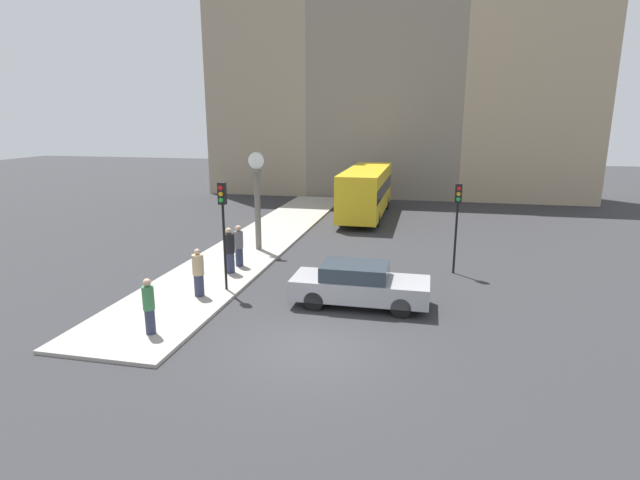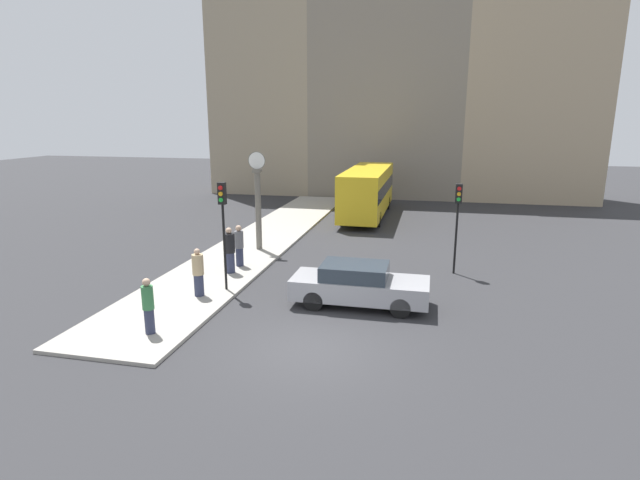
{
  "view_description": "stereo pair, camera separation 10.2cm",
  "coord_description": "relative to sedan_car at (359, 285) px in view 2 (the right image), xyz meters",
  "views": [
    {
      "loc": [
        2.97,
        -12.23,
        6.14
      ],
      "look_at": [
        -0.94,
        5.51,
        1.68
      ],
      "focal_mm": 28.0,
      "sensor_mm": 36.0,
      "label": 1
    },
    {
      "loc": [
        3.07,
        -12.21,
        6.14
      ],
      "look_at": [
        -0.94,
        5.51,
        1.68
      ],
      "focal_mm": 28.0,
      "sensor_mm": 36.0,
      "label": 2
    }
  ],
  "objects": [
    {
      "name": "ground_plane",
      "position": [
        -0.84,
        -3.46,
        -0.73
      ],
      "size": [
        120.0,
        120.0,
        0.0
      ],
      "primitive_type": "plane",
      "color": "#2D2D30"
    },
    {
      "name": "sidewalk_corner",
      "position": [
        -6.16,
        8.36,
        -0.68
      ],
      "size": [
        3.61,
        27.65,
        0.11
      ],
      "primitive_type": "cube",
      "color": "#A39E93",
      "rests_on": "ground_plane"
    },
    {
      "name": "building_row",
      "position": [
        -1.62,
        25.16,
        7.45
      ],
      "size": [
        29.78,
        5.0,
        19.36
      ],
      "color": "gray",
      "rests_on": "ground_plane"
    },
    {
      "name": "sedan_car",
      "position": [
        0.0,
        0.0,
        0.0
      ],
      "size": [
        4.54,
        1.74,
        1.44
      ],
      "color": "#9E9EA3",
      "rests_on": "ground_plane"
    },
    {
      "name": "bus_distant",
      "position": [
        -1.77,
        15.53,
        1.0
      ],
      "size": [
        2.36,
        9.53,
        3.04
      ],
      "color": "gold",
      "rests_on": "ground_plane"
    },
    {
      "name": "traffic_light_near",
      "position": [
        -4.85,
        0.24,
        2.15
      ],
      "size": [
        0.26,
        0.24,
        3.87
      ],
      "color": "black",
      "rests_on": "sidewalk_corner"
    },
    {
      "name": "traffic_light_far",
      "position": [
        3.25,
        4.39,
        1.88
      ],
      "size": [
        0.26,
        0.24,
        3.64
      ],
      "color": "black",
      "rests_on": "ground_plane"
    },
    {
      "name": "street_clock",
      "position": [
        -5.61,
        5.92,
        1.68
      ],
      "size": [
        0.82,
        0.36,
        4.55
      ],
      "color": "#666056",
      "rests_on": "sidewalk_corner"
    },
    {
      "name": "pedestrian_green_hoodie",
      "position": [
        -5.48,
        -3.78,
        0.22
      ],
      "size": [
        0.33,
        0.33,
        1.65
      ],
      "color": "#2D334C",
      "rests_on": "sidewalk_corner"
    },
    {
      "name": "pedestrian_grey_jacket",
      "position": [
        -5.47,
        3.13,
        0.25
      ],
      "size": [
        0.37,
        0.37,
        1.73
      ],
      "color": "#2D334C",
      "rests_on": "sidewalk_corner"
    },
    {
      "name": "pedestrian_tan_coat",
      "position": [
        -5.51,
        -0.58,
        0.22
      ],
      "size": [
        0.39,
        0.39,
        1.69
      ],
      "color": "#2D334C",
      "rests_on": "sidewalk_corner"
    },
    {
      "name": "pedestrian_black_jacket",
      "position": [
        -5.5,
        2.16,
        0.29
      ],
      "size": [
        0.44,
        0.44,
        1.84
      ],
      "color": "#2D334C",
      "rests_on": "sidewalk_corner"
    }
  ]
}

